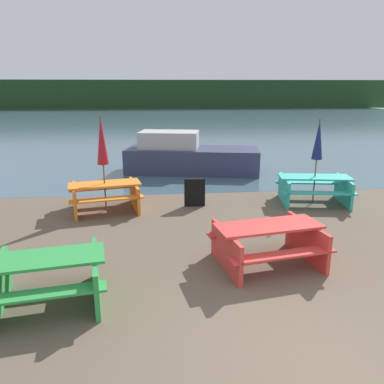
% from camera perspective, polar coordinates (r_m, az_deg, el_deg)
% --- Properties ---
extents(ground_plane, '(60.00, 60.00, 0.00)m').
position_cam_1_polar(ground_plane, '(4.87, 18.81, -24.59)').
color(ground_plane, brown).
extents(water, '(60.00, 50.00, 0.00)m').
position_cam_1_polar(water, '(35.90, -2.51, 10.83)').
color(water, '#425B6B').
rests_on(water, ground_plane).
extents(far_treeline, '(80.00, 1.60, 4.00)m').
position_cam_1_polar(far_treeline, '(55.76, -3.60, 14.64)').
color(far_treeline, '#1E3D1E').
rests_on(far_treeline, water).
extents(picnic_table_green, '(1.83, 1.63, 0.74)m').
position_cam_1_polar(picnic_table_green, '(5.95, -21.10, -11.73)').
color(picnic_table_green, green).
rests_on(picnic_table_green, ground_plane).
extents(picnic_table_red, '(2.08, 1.69, 0.75)m').
position_cam_1_polar(picnic_table_red, '(6.84, 11.48, -7.20)').
color(picnic_table_red, red).
rests_on(picnic_table_red, ground_plane).
extents(picnic_table_orange, '(2.03, 1.72, 0.72)m').
position_cam_1_polar(picnic_table_orange, '(9.83, -13.09, -0.24)').
color(picnic_table_orange, orange).
rests_on(picnic_table_orange, ground_plane).
extents(picnic_table_teal, '(2.07, 1.64, 0.75)m').
position_cam_1_polar(picnic_table_teal, '(10.74, 18.09, 0.79)').
color(picnic_table_teal, '#33B7A8').
rests_on(picnic_table_teal, ground_plane).
extents(umbrella_crimson, '(0.29, 0.29, 2.41)m').
position_cam_1_polar(umbrella_crimson, '(9.56, -13.59, 7.57)').
color(umbrella_crimson, brown).
rests_on(umbrella_crimson, ground_plane).
extents(umbrella_navy, '(0.28, 0.28, 2.27)m').
position_cam_1_polar(umbrella_navy, '(10.50, 18.68, 7.49)').
color(umbrella_navy, brown).
rests_on(umbrella_navy, ground_plane).
extents(boat, '(5.10, 2.66, 1.50)m').
position_cam_1_polar(boat, '(14.02, -0.54, 5.45)').
color(boat, '#333856').
rests_on(boat, water).
extents(signboard, '(0.55, 0.08, 0.75)m').
position_cam_1_polar(signboard, '(9.93, 0.41, -0.09)').
color(signboard, black).
rests_on(signboard, ground_plane).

